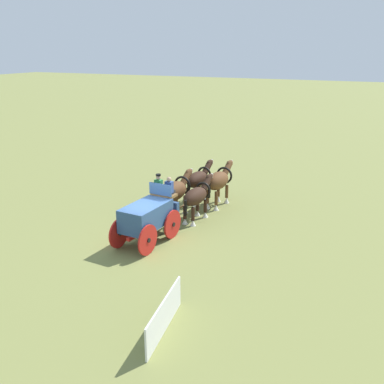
{
  "coord_description": "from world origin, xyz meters",
  "views": [
    {
      "loc": [
        -16.31,
        -9.85,
        8.62
      ],
      "look_at": [
        4.36,
        -0.28,
        1.2
      ],
      "focal_mm": 41.83,
      "sensor_mm": 36.0,
      "label": 1
    }
  ],
  "objects_px": {
    "draft_horse_lead_off": "(219,181)",
    "draft_horse_lead_near": "(198,180)",
    "show_wagon": "(148,216)",
    "draft_horse_rear_off": "(197,197)",
    "draft_horse_rear_near": "(175,191)"
  },
  "relations": [
    {
      "from": "show_wagon",
      "to": "draft_horse_rear_near",
      "type": "distance_m",
      "value": 3.52
    },
    {
      "from": "draft_horse_rear_near",
      "to": "draft_horse_lead_near",
      "type": "height_order",
      "value": "draft_horse_rear_near"
    },
    {
      "from": "draft_horse_lead_near",
      "to": "draft_horse_lead_off",
      "type": "height_order",
      "value": "draft_horse_lead_off"
    },
    {
      "from": "show_wagon",
      "to": "draft_horse_rear_off",
      "type": "xyz_separation_m",
      "value": [
        3.42,
        -0.9,
        0.0
      ]
    },
    {
      "from": "draft_horse_rear_near",
      "to": "draft_horse_lead_off",
      "type": "height_order",
      "value": "draft_horse_lead_off"
    },
    {
      "from": "draft_horse_rear_near",
      "to": "draft_horse_rear_off",
      "type": "distance_m",
      "value": 1.3
    },
    {
      "from": "draft_horse_lead_near",
      "to": "draft_horse_lead_off",
      "type": "distance_m",
      "value": 1.3
    },
    {
      "from": "draft_horse_lead_off",
      "to": "draft_horse_lead_near",
      "type": "bearing_deg",
      "value": 84.97
    },
    {
      "from": "show_wagon",
      "to": "draft_horse_lead_off",
      "type": "distance_m",
      "value": 6.1
    },
    {
      "from": "show_wagon",
      "to": "draft_horse_rear_off",
      "type": "bearing_deg",
      "value": -14.78
    },
    {
      "from": "draft_horse_rear_near",
      "to": "draft_horse_lead_near",
      "type": "bearing_deg",
      "value": -4.2
    },
    {
      "from": "show_wagon",
      "to": "draft_horse_rear_near",
      "type": "xyz_separation_m",
      "value": [
        3.49,
        0.39,
        0.08
      ]
    },
    {
      "from": "draft_horse_rear_near",
      "to": "draft_horse_rear_off",
      "type": "relative_size",
      "value": 1.04
    },
    {
      "from": "draft_horse_lead_off",
      "to": "show_wagon",
      "type": "bearing_deg",
      "value": 169.67
    },
    {
      "from": "show_wagon",
      "to": "draft_horse_lead_off",
      "type": "relative_size",
      "value": 1.87
    }
  ]
}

